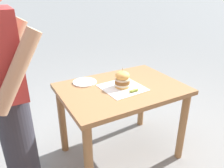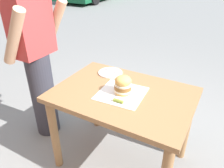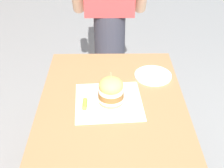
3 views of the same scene
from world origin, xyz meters
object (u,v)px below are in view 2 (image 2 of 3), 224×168
Objects in this scene: patio_table at (123,106)px; side_plate_with_forks at (110,73)px; sandwich at (123,85)px; pickle_spear at (118,101)px; diner_across_table at (36,56)px.

side_plate_with_forks reaches higher than patio_table.
side_plate_with_forks is (0.25, 0.25, -0.07)m from sandwich.
sandwich reaches higher than pickle_spear.
sandwich is 0.15m from pickle_spear.
sandwich is 0.36m from side_plate_with_forks.
patio_table is 0.94m from diner_across_table.
pickle_spear is at bearing -98.11° from diner_across_table.
sandwich is 2.31× the size of pickle_spear.
sandwich is at bearing 164.40° from patio_table.
patio_table is 13.81× the size of pickle_spear.
diner_across_table is at bearing 81.89° from pickle_spear.
diner_across_table reaches higher than patio_table.
diner_across_table is (-0.01, 0.90, 0.27)m from patio_table.
sandwich reaches higher than patio_table.
diner_across_table is (-0.25, 0.65, 0.13)m from side_plate_with_forks.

